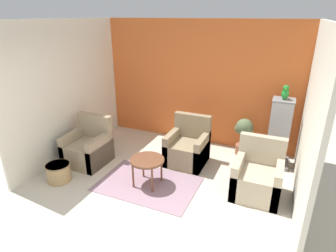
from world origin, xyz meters
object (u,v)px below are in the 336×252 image
armchair_left (89,148)px  armchair_middle (188,148)px  coffee_table (147,162)px  potted_plant (244,133)px  wicker_basket (59,172)px  birdcage (279,134)px  parrot (285,93)px  armchair_right (257,178)px

armchair_left → armchair_middle: same height
coffee_table → potted_plant: (1.33, 1.88, 0.05)m
potted_plant → wicker_basket: size_ratio=1.87×
birdcage → parrot: parrot is taller
armchair_left → armchair_middle: bearing=23.9°
birdcage → armchair_middle: bearing=-158.7°
armchair_left → potted_plant: bearing=30.2°
coffee_table → birdcage: (2.02, 1.71, 0.20)m
coffee_table → potted_plant: size_ratio=0.74×
armchair_left → birdcage: birdcage is taller
armchair_left → birdcage: size_ratio=0.70×
armchair_left → wicker_basket: armchair_left is taller
coffee_table → armchair_left: armchair_left is taller
armchair_left → parrot: 3.97m
parrot → wicker_basket: 4.41m
coffee_table → birdcage: size_ratio=0.44×
parrot → armchair_left: bearing=-157.3°
armchair_right → birdcage: size_ratio=0.70×
coffee_table → armchair_left: bearing=170.5°
coffee_table → armchair_right: armchair_right is taller
potted_plant → coffee_table: bearing=-125.3°
coffee_table → parrot: bearing=40.3°
armchair_middle → birdcage: (1.66, 0.65, 0.34)m
armchair_left → parrot: size_ratio=3.41×
coffee_table → potted_plant: bearing=54.7°
armchair_left → wicker_basket: 0.80m
armchair_left → armchair_right: same height
armchair_left → potted_plant: size_ratio=1.18×
armchair_right → armchair_middle: (-1.44, 0.57, 0.00)m
armchair_right → coffee_table: bearing=-164.8°
armchair_right → wicker_basket: size_ratio=2.20×
armchair_right → wicker_basket: 3.50m
parrot → potted_plant: (-0.69, 0.16, -0.99)m
armchair_right → birdcage: 1.28m
parrot → birdcage: bearing=-90.0°
coffee_table → parrot: size_ratio=2.15×
coffee_table → wicker_basket: bearing=-160.7°
armchair_right → parrot: (0.21, 1.22, 1.18)m
coffee_table → armchair_middle: 1.13m
coffee_table → birdcage: bearing=40.2°
armchair_left → armchair_middle: 2.01m
armchair_right → birdcage: bearing=80.1°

